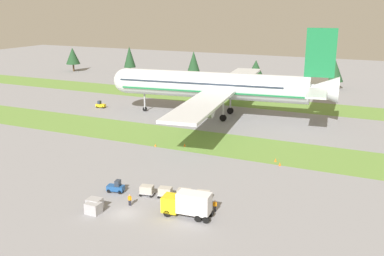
{
  "coord_description": "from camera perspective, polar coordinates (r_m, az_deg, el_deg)",
  "views": [
    {
      "loc": [
        31.55,
        -46.56,
        27.98
      ],
      "look_at": [
        -3.93,
        30.8,
        4.0
      ],
      "focal_mm": 41.12,
      "sensor_mm": 36.0,
      "label": 1
    }
  ],
  "objects": [
    {
      "name": "grass_strip_near",
      "position": [
        91.92,
        3.35,
        -2.01
      ],
      "size": [
        320.0,
        14.9,
        0.01
      ],
      "primitive_type": "cube",
      "color": "olive",
      "rests_on": "ground"
    },
    {
      "name": "ground_crew_marshaller",
      "position": [
        62.29,
        2.98,
        -10.01
      ],
      "size": [
        0.51,
        0.36,
        1.74
      ],
      "rotation": [
        0.0,
        0.0,
        3.59
      ],
      "color": "black",
      "rests_on": "ground"
    },
    {
      "name": "cargo_dolly_second",
      "position": [
        66.75,
        -3.49,
        -8.21
      ],
      "size": [
        2.45,
        1.9,
        1.55
      ],
      "rotation": [
        0.0,
        0.0,
        1.76
      ],
      "color": "#A3A3A8",
      "rests_on": "ground"
    },
    {
      "name": "pushback_tractor",
      "position": [
        125.97,
        -11.78,
        2.95
      ],
      "size": [
        2.74,
        1.61,
        1.97
      ],
      "rotation": [
        0.0,
        0.0,
        4.83
      ],
      "color": "yellow",
      "rests_on": "ground"
    },
    {
      "name": "uld_container_1",
      "position": [
        63.33,
        -12.67,
        -10.11
      ],
      "size": [
        2.0,
        1.6,
        1.56
      ],
      "primitive_type": "cube",
      "rotation": [
        0.0,
        0.0,
        0.0
      ],
      "color": "#A3A3A8",
      "rests_on": "ground"
    },
    {
      "name": "distant_tree_line",
      "position": [
        156.91,
        15.98,
        7.42
      ],
      "size": [
        193.76,
        10.54,
        12.43
      ],
      "color": "#4C3823",
      "rests_on": "ground"
    },
    {
      "name": "catering_truck",
      "position": [
        60.49,
        -0.56,
        -9.75
      ],
      "size": [
        7.13,
        2.92,
        3.58
      ],
      "rotation": [
        0.0,
        0.0,
        1.66
      ],
      "color": "yellow",
      "rests_on": "ground"
    },
    {
      "name": "taxiway_marker_3",
      "position": [
        89.75,
        -0.95,
        -2.2
      ],
      "size": [
        0.44,
        0.44,
        0.69
      ],
      "primitive_type": "cone",
      "color": "orange",
      "rests_on": "ground"
    },
    {
      "name": "taxiway_marker_0",
      "position": [
        90.17,
        -4.77,
        -2.23
      ],
      "size": [
        0.44,
        0.44,
        0.5
      ],
      "primitive_type": "cone",
      "color": "orange",
      "rests_on": "ground"
    },
    {
      "name": "cargo_dolly_lead",
      "position": [
        67.6,
        -5.87,
        -7.95
      ],
      "size": [
        2.45,
        1.9,
        1.55
      ],
      "rotation": [
        0.0,
        0.0,
        1.76
      ],
      "color": "#A3A3A8",
      "rests_on": "ground"
    },
    {
      "name": "baggage_tug",
      "position": [
        69.37,
        -9.82,
        -7.56
      ],
      "size": [
        2.8,
        1.78,
        1.97
      ],
      "rotation": [
        0.0,
        0.0,
        1.76
      ],
      "color": "#1E4C8E",
      "rests_on": "ground"
    },
    {
      "name": "cargo_dolly_fourth",
      "position": [
        65.41,
        1.43,
        -8.71
      ],
      "size": [
        2.45,
        1.9,
        1.55
      ],
      "rotation": [
        0.0,
        0.0,
        1.76
      ],
      "color": "#A3A3A8",
      "rests_on": "ground"
    },
    {
      "name": "ground_crew_loader",
      "position": [
        64.61,
        -8.08,
        -9.17
      ],
      "size": [
        0.55,
        0.36,
        1.74
      ],
      "rotation": [
        0.0,
        0.0,
        0.24
      ],
      "color": "black",
      "rests_on": "ground"
    },
    {
      "name": "grass_strip_far",
      "position": [
        130.49,
        10.08,
        3.11
      ],
      "size": [
        320.0,
        14.9,
        0.01
      ],
      "primitive_type": "cube",
      "color": "olive",
      "rests_on": "ground"
    },
    {
      "name": "taxiway_marker_2",
      "position": [
        80.79,
        11.32,
        -4.6
      ],
      "size": [
        0.44,
        0.44,
        0.64
      ],
      "primitive_type": "cone",
      "color": "orange",
      "rests_on": "ground"
    },
    {
      "name": "taxiway_marker_1",
      "position": [
        82.71,
        10.78,
        -4.09
      ],
      "size": [
        0.44,
        0.44,
        0.64
      ],
      "primitive_type": "cone",
      "color": "orange",
      "rests_on": "ground"
    },
    {
      "name": "uld_container_0",
      "position": [
        64.37,
        -12.51,
        -9.62
      ],
      "size": [
        2.1,
        1.73,
        1.66
      ],
      "primitive_type": "cube",
      "rotation": [
        0.0,
        0.0,
        0.07
      ],
      "color": "#A3A3A8",
      "rests_on": "ground"
    },
    {
      "name": "cargo_dolly_third",
      "position": [
        66.02,
        -1.06,
        -8.46
      ],
      "size": [
        2.45,
        1.9,
        1.55
      ],
      "rotation": [
        0.0,
        0.0,
        1.76
      ],
      "color": "#A3A3A8",
      "rests_on": "ground"
    },
    {
      "name": "airliner",
      "position": [
        112.0,
        3.39,
        5.53
      ],
      "size": [
        58.05,
        71.89,
        22.81
      ],
      "rotation": [
        0.0,
        0.0,
        1.69
      ],
      "color": "silver",
      "rests_on": "ground"
    },
    {
      "name": "ground_plane",
      "position": [
        62.82,
        -8.64,
        -10.91
      ],
      "size": [
        400.0,
        400.0,
        0.0
      ],
      "primitive_type": "plane",
      "color": "gray"
    }
  ]
}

